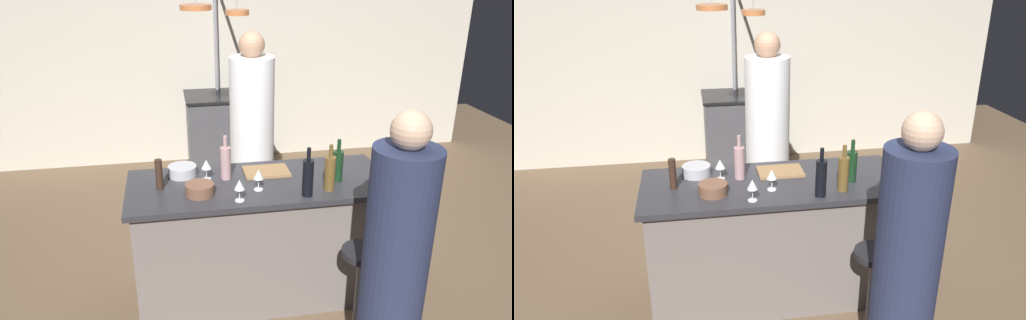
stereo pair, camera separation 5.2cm
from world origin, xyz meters
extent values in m
plane|color=brown|center=(0.00, 0.00, 0.00)|extent=(9.00, 9.00, 0.00)
cube|color=beige|center=(0.00, 2.85, 1.30)|extent=(6.40, 0.16, 2.60)
cube|color=slate|center=(0.00, 0.00, 0.43)|extent=(1.72, 0.66, 0.86)
cube|color=#2D2D33|center=(0.00, 0.00, 0.88)|extent=(1.80, 0.72, 0.04)
cube|color=#47474C|center=(0.00, 2.45, 0.43)|extent=(0.76, 0.60, 0.86)
cube|color=black|center=(0.00, 2.45, 0.88)|extent=(0.80, 0.64, 0.03)
cylinder|color=white|center=(0.11, 0.95, 0.79)|extent=(0.38, 0.38, 1.58)
sphere|color=tan|center=(0.11, 0.95, 1.68)|extent=(0.22, 0.22, 0.22)
cylinder|color=#4C4C51|center=(0.52, -0.62, 0.33)|extent=(0.06, 0.06, 0.62)
cylinder|color=black|center=(0.52, -0.62, 0.66)|extent=(0.26, 0.26, 0.04)
cylinder|color=#262D4C|center=(0.55, -0.97, 0.73)|extent=(0.35, 0.35, 1.46)
sphere|color=#D8AD8C|center=(0.55, -0.97, 1.55)|extent=(0.20, 0.20, 0.20)
cylinder|color=gray|center=(0.00, 2.70, 1.07)|extent=(0.04, 0.04, 2.15)
cylinder|color=#B26638|center=(-0.30, 1.35, 1.94)|extent=(0.27, 0.27, 0.04)
cylinder|color=#B26638|center=(0.05, 1.32, 1.89)|extent=(0.20, 0.20, 0.04)
cube|color=#997047|center=(0.07, 0.15, 0.91)|extent=(0.32, 0.22, 0.02)
cylinder|color=#382319|center=(-0.67, 0.00, 1.01)|extent=(0.05, 0.05, 0.21)
cylinder|color=brown|center=(0.42, -0.21, 1.02)|extent=(0.07, 0.07, 0.23)
cylinder|color=brown|center=(0.42, -0.21, 1.17)|extent=(0.03, 0.03, 0.08)
cylinder|color=#B78C8E|center=(-0.22, 0.09, 1.01)|extent=(0.07, 0.07, 0.23)
cylinder|color=#B78C8E|center=(-0.22, 0.09, 1.17)|extent=(0.03, 0.03, 0.08)
cylinder|color=#143319|center=(0.53, -0.07, 1.01)|extent=(0.07, 0.07, 0.21)
cylinder|color=#143319|center=(0.53, -0.07, 1.15)|extent=(0.03, 0.03, 0.08)
cylinder|color=black|center=(0.26, -0.26, 1.02)|extent=(0.07, 0.07, 0.24)
cylinder|color=black|center=(0.26, -0.26, 1.18)|extent=(0.03, 0.03, 0.08)
cylinder|color=silver|center=(-0.03, -0.13, 0.90)|extent=(0.06, 0.06, 0.01)
cylinder|color=silver|center=(-0.03, -0.13, 0.94)|extent=(0.01, 0.01, 0.07)
cone|color=silver|center=(-0.03, -0.13, 1.01)|extent=(0.07, 0.07, 0.06)
cylinder|color=silver|center=(-0.36, 0.10, 0.90)|extent=(0.06, 0.06, 0.01)
cylinder|color=silver|center=(-0.36, 0.10, 0.94)|extent=(0.01, 0.01, 0.07)
cone|color=silver|center=(-0.36, 0.10, 1.01)|extent=(0.07, 0.07, 0.06)
cylinder|color=silver|center=(-0.18, -0.27, 0.90)|extent=(0.06, 0.06, 0.01)
cylinder|color=silver|center=(-0.18, -0.27, 0.94)|extent=(0.01, 0.01, 0.07)
cone|color=silver|center=(-0.18, -0.27, 1.01)|extent=(0.07, 0.07, 0.06)
cylinder|color=brown|center=(-0.42, -0.13, 0.94)|extent=(0.19, 0.19, 0.07)
cylinder|color=#B7B7BC|center=(-0.52, 0.20, 0.94)|extent=(0.20, 0.20, 0.07)
camera|label=1|loc=(-0.58, -3.03, 2.31)|focal=34.77mm
camera|label=2|loc=(-0.53, -3.04, 2.31)|focal=34.77mm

